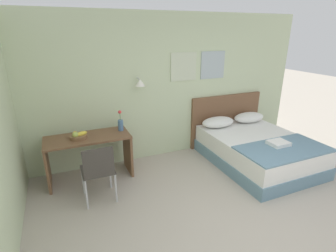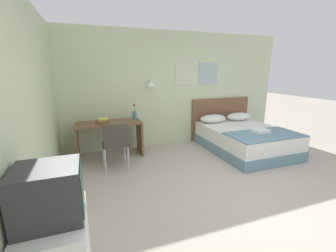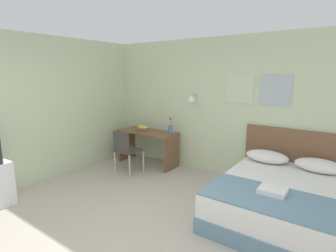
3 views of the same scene
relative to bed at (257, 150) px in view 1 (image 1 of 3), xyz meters
The scene contains 12 objects.
ground_plane 2.17m from the bed, 129.63° to the right, with size 24.00×24.00×0.00m, color #B2A899.
wall_back 2.05m from the bed, 141.55° to the left, with size 5.79×0.31×2.65m.
bed is the anchor object (origin of this frame).
headboard 1.06m from the bed, 90.00° to the left, with size 1.65×0.06×1.07m.
pillow_left 0.92m from the bed, 116.87° to the left, with size 0.68×0.39×0.19m.
pillow_right 0.92m from the bed, 63.13° to the left, with size 0.68×0.39×0.19m.
throw_blanket 0.64m from the bed, 90.00° to the right, with size 1.48×0.80×0.02m.
folded_towel_near_foot 0.54m from the bed, 88.03° to the right, with size 0.31×0.27×0.06m.
desk 2.98m from the bed, 166.80° to the left, with size 1.32×0.58×0.74m.
desk_chair 2.87m from the bed, behind, with size 0.44×0.44×0.88m.
fruit_bowl 3.15m from the bed, 167.71° to the left, with size 0.28×0.27×0.13m.
flower_vase 2.52m from the bed, 162.30° to the left, with size 0.09×0.09×0.35m.
Camera 1 is at (-1.86, -1.70, 2.32)m, focal length 28.00 mm.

